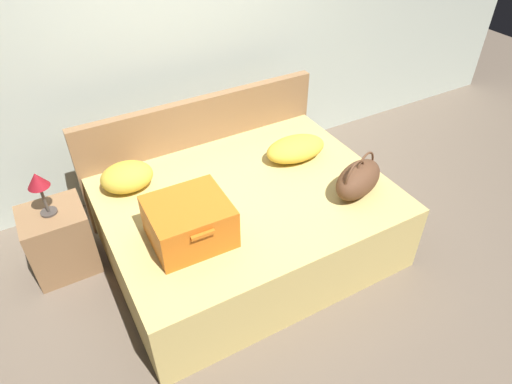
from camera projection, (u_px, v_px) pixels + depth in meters
name	position (u px, v px, depth m)	size (l,w,h in m)	color
ground_plane	(275.00, 282.00, 3.35)	(12.00, 12.00, 0.00)	#6B5B4C
back_wall	(174.00, 39.00, 3.65)	(8.00, 0.10, 2.60)	#B7C1B2
bed	(249.00, 223.00, 3.44)	(2.03, 1.55, 0.56)	tan
headboard	(203.00, 149.00, 3.87)	(2.07, 0.08, 0.96)	olive
hard_case_large	(189.00, 221.00, 2.82)	(0.51, 0.48, 0.28)	#D16619
duffel_bag	(358.00, 179.00, 3.20)	(0.51, 0.38, 0.31)	brown
pillow_near_headboard	(296.00, 149.00, 3.57)	(0.50, 0.29, 0.18)	gold
pillow_center_head	(127.00, 177.00, 3.26)	(0.38, 0.30, 0.20)	gold
nightstand	(60.00, 240.00, 3.31)	(0.44, 0.40, 0.54)	olive
table_lamp	(38.00, 183.00, 2.98)	(0.14, 0.14, 0.34)	#3F3833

